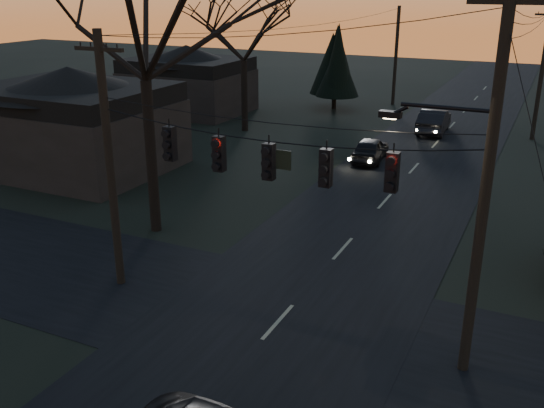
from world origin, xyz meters
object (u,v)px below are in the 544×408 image
at_px(utility_pole_left, 121,283).
at_px(utility_pole_far_l, 393,104).
at_px(utility_pole_far_r, 532,139).
at_px(sedan_oncoming_a, 370,149).
at_px(bare_tree_left, 141,13).
at_px(sedan_oncoming_b, 434,121).
at_px(utility_pole_right, 463,369).

height_order(utility_pole_left, utility_pole_far_l, utility_pole_left).
height_order(utility_pole_far_r, sedan_oncoming_a, utility_pole_far_r).
distance_m(utility_pole_left, bare_tree_left, 9.96).
bearing_deg(utility_pole_far_l, bare_tree_left, -93.14).
bearing_deg(utility_pole_far_l, utility_pole_left, -90.00).
height_order(utility_pole_far_l, sedan_oncoming_b, utility_pole_far_l).
height_order(utility_pole_far_r, bare_tree_left, bare_tree_left).
height_order(utility_pole_right, utility_pole_far_r, utility_pole_right).
height_order(utility_pole_right, bare_tree_left, bare_tree_left).
relative_size(utility_pole_left, sedan_oncoming_b, 1.73).
bearing_deg(sedan_oncoming_a, sedan_oncoming_b, -106.40).
height_order(utility_pole_far_r, sedan_oncoming_b, utility_pole_far_r).
height_order(utility_pole_right, sedan_oncoming_a, utility_pole_right).
distance_m(bare_tree_left, sedan_oncoming_b, 24.95).
bearing_deg(utility_pole_right, utility_pole_far_r, 90.00).
height_order(utility_pole_left, sedan_oncoming_b, utility_pole_left).
bearing_deg(sedan_oncoming_b, bare_tree_left, 70.36).
bearing_deg(utility_pole_left, utility_pole_far_r, 67.67).
relative_size(utility_pole_far_r, bare_tree_left, 0.68).
relative_size(utility_pole_far_l, bare_tree_left, 0.64).
relative_size(utility_pole_far_r, utility_pole_far_l, 1.06).
relative_size(utility_pole_left, utility_pole_far_r, 1.00).
distance_m(utility_pole_far_r, bare_tree_left, 28.37).
xyz_separation_m(utility_pole_right, bare_tree_left, (-13.23, 4.47, 8.73)).
bearing_deg(sedan_oncoming_a, utility_pole_far_l, -83.50).
bearing_deg(sedan_oncoming_a, utility_pole_far_r, -134.63).
distance_m(utility_pole_left, utility_pole_far_l, 36.00).
distance_m(utility_pole_right, sedan_oncoming_a, 20.15).
bearing_deg(utility_pole_far_l, sedan_oncoming_b, -59.73).
distance_m(utility_pole_right, utility_pole_far_r, 28.00).
relative_size(utility_pole_right, utility_pole_left, 1.18).
bearing_deg(bare_tree_left, sedan_oncoming_b, 72.97).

